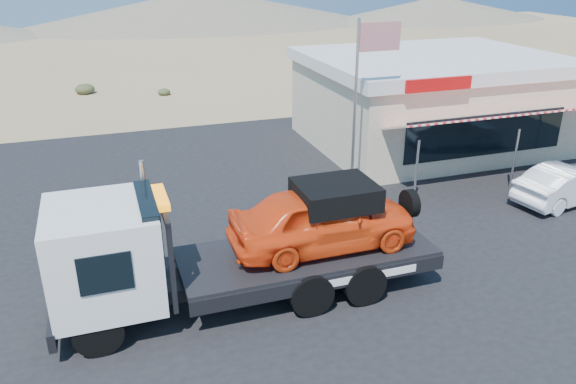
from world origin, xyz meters
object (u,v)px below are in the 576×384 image
at_px(tow_truck, 240,240).
at_px(jerky_store, 430,99).
at_px(white_sedan, 568,184).
at_px(flagpole, 362,90).

xyz_separation_m(tow_truck, jerky_store, (11.03, 9.42, 0.37)).
relative_size(white_sedan, flagpole, 0.67).
bearing_deg(jerky_store, white_sedan, -83.15).
xyz_separation_m(white_sedan, jerky_store, (-0.88, 7.35, 1.31)).
distance_m(white_sedan, flagpole, 7.71).
xyz_separation_m(white_sedan, flagpole, (-6.45, 2.88, 3.08)).
relative_size(tow_truck, white_sedan, 2.25).
distance_m(tow_truck, jerky_store, 14.51).
bearing_deg(jerky_store, flagpole, -141.21).
bearing_deg(white_sedan, flagpole, 56.02).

